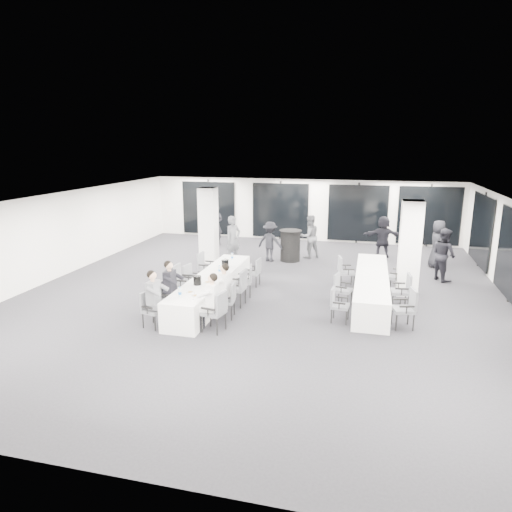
# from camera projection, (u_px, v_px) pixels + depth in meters

# --- Properties ---
(room) EXTENTS (14.04, 16.04, 2.84)m
(room) POSITION_uv_depth(u_px,v_px,m) (298.00, 242.00, 14.17)
(room) COLOR #232329
(room) RESTS_ON ground
(column_left) EXTENTS (0.60, 0.60, 2.80)m
(column_left) POSITION_uv_depth(u_px,v_px,m) (208.00, 225.00, 16.99)
(column_left) COLOR white
(column_left) RESTS_ON floor
(column_right) EXTENTS (0.60, 0.60, 2.80)m
(column_right) POSITION_uv_depth(u_px,v_px,m) (410.00, 248.00, 13.28)
(column_right) COLOR white
(column_right) RESTS_ON floor
(banquet_table_main) EXTENTS (0.90, 5.00, 0.75)m
(banquet_table_main) POSITION_uv_depth(u_px,v_px,m) (212.00, 288.00, 12.92)
(banquet_table_main) COLOR white
(banquet_table_main) RESTS_ON floor
(banquet_table_side) EXTENTS (0.90, 5.00, 0.75)m
(banquet_table_side) POSITION_uv_depth(u_px,v_px,m) (371.00, 287.00, 13.04)
(banquet_table_side) COLOR white
(banquet_table_side) RESTS_ON floor
(cocktail_table) EXTENTS (0.85, 0.85, 1.18)m
(cocktail_table) POSITION_uv_depth(u_px,v_px,m) (290.00, 245.00, 17.32)
(cocktail_table) COLOR black
(cocktail_table) RESTS_ON floor
(chair_main_left_near) EXTENTS (0.54, 0.56, 0.89)m
(chair_main_left_near) POSITION_uv_depth(u_px,v_px,m) (151.00, 307.00, 11.10)
(chair_main_left_near) COLOR #56585E
(chair_main_left_near) RESTS_ON floor
(chair_main_left_second) EXTENTS (0.46, 0.52, 0.88)m
(chair_main_left_second) POSITION_uv_depth(u_px,v_px,m) (167.00, 295.00, 11.98)
(chair_main_left_second) COLOR #56585E
(chair_main_left_second) RESTS_ON floor
(chair_main_left_mid) EXTENTS (0.54, 0.60, 1.04)m
(chair_main_left_mid) POSITION_uv_depth(u_px,v_px,m) (182.00, 281.00, 12.91)
(chair_main_left_mid) COLOR #56585E
(chair_main_left_mid) RESTS_ON floor
(chair_main_left_fourth) EXTENTS (0.53, 0.56, 0.88)m
(chair_main_left_fourth) POSITION_uv_depth(u_px,v_px,m) (191.00, 277.00, 13.54)
(chair_main_left_fourth) COLOR #56585E
(chair_main_left_fourth) RESTS_ON floor
(chair_main_left_far) EXTENTS (0.52, 0.57, 0.96)m
(chair_main_left_far) POSITION_uv_depth(u_px,v_px,m) (205.00, 265.00, 14.67)
(chair_main_left_far) COLOR #56585E
(chair_main_left_far) RESTS_ON floor
(chair_main_right_near) EXTENTS (0.58, 0.62, 0.99)m
(chair_main_right_near) POSITION_uv_depth(u_px,v_px,m) (217.00, 309.00, 10.77)
(chair_main_right_near) COLOR #56585E
(chair_main_right_near) RESTS_ON floor
(chair_main_right_second) EXTENTS (0.52, 0.57, 0.94)m
(chair_main_right_second) POSITION_uv_depth(u_px,v_px,m) (228.00, 298.00, 11.66)
(chair_main_right_second) COLOR #56585E
(chair_main_right_second) RESTS_ON floor
(chair_main_right_mid) EXTENTS (0.54, 0.60, 1.02)m
(chair_main_right_mid) POSITION_uv_depth(u_px,v_px,m) (239.00, 285.00, 12.52)
(chair_main_right_mid) COLOR #56585E
(chair_main_right_mid) RESTS_ON floor
(chair_main_right_fourth) EXTENTS (0.57, 0.59, 0.93)m
(chair_main_right_fourth) POSITION_uv_depth(u_px,v_px,m) (246.00, 279.00, 13.32)
(chair_main_right_fourth) COLOR #56585E
(chair_main_right_fourth) RESTS_ON floor
(chair_main_right_far) EXTENTS (0.47, 0.52, 0.88)m
(chair_main_right_far) POSITION_uv_depth(u_px,v_px,m) (255.00, 271.00, 14.28)
(chair_main_right_far) COLOR #56585E
(chair_main_right_far) RESTS_ON floor
(chair_side_left_near) EXTENTS (0.47, 0.52, 0.87)m
(chair_side_left_near) POSITION_uv_depth(u_px,v_px,m) (337.00, 303.00, 11.42)
(chair_side_left_near) COLOR #56585E
(chair_side_left_near) RESTS_ON floor
(chair_side_left_mid) EXTENTS (0.53, 0.56, 0.87)m
(chair_side_left_mid) POSITION_uv_depth(u_px,v_px,m) (341.00, 287.00, 12.64)
(chair_side_left_mid) COLOR #56585E
(chair_side_left_mid) RESTS_ON floor
(chair_side_left_far) EXTENTS (0.59, 0.62, 0.97)m
(chair_side_left_far) POSITION_uv_depth(u_px,v_px,m) (344.00, 270.00, 14.18)
(chair_side_left_far) COLOR #56585E
(chair_side_left_far) RESTS_ON floor
(chair_side_right_near) EXTENTS (0.59, 0.62, 0.98)m
(chair_side_right_near) POSITION_uv_depth(u_px,v_px,m) (407.00, 306.00, 11.00)
(chair_side_right_near) COLOR #56585E
(chair_side_right_near) RESTS_ON floor
(chair_side_right_mid) EXTENTS (0.54, 0.58, 0.96)m
(chair_side_right_mid) POSITION_uv_depth(u_px,v_px,m) (403.00, 289.00, 12.33)
(chair_side_right_mid) COLOR #56585E
(chair_side_right_mid) RESTS_ON floor
(chair_side_right_far) EXTENTS (0.60, 0.63, 1.01)m
(chair_side_right_far) POSITION_uv_depth(u_px,v_px,m) (401.00, 274.00, 13.58)
(chair_side_right_far) COLOR #56585E
(chair_side_right_far) RESTS_ON floor
(seated_guest_a) EXTENTS (0.50, 0.38, 1.44)m
(seated_guest_a) POSITION_uv_depth(u_px,v_px,m) (156.00, 296.00, 10.97)
(seated_guest_a) COLOR slate
(seated_guest_a) RESTS_ON floor
(seated_guest_b) EXTENTS (0.50, 0.38, 1.44)m
(seated_guest_b) POSITION_uv_depth(u_px,v_px,m) (172.00, 284.00, 11.86)
(seated_guest_b) COLOR black
(seated_guest_b) RESTS_ON floor
(seated_guest_c) EXTENTS (0.50, 0.38, 1.44)m
(seated_guest_c) POSITION_uv_depth(u_px,v_px,m) (210.00, 298.00, 10.77)
(seated_guest_c) COLOR white
(seated_guest_c) RESTS_ON floor
(seated_guest_d) EXTENTS (0.50, 0.38, 1.44)m
(seated_guest_d) POSITION_uv_depth(u_px,v_px,m) (222.00, 287.00, 11.63)
(seated_guest_d) COLOR white
(seated_guest_d) RESTS_ON floor
(standing_guest_a) EXTENTS (0.91, 0.94, 2.01)m
(standing_guest_a) POSITION_uv_depth(u_px,v_px,m) (233.00, 237.00, 16.93)
(standing_guest_a) COLOR slate
(standing_guest_a) RESTS_ON floor
(standing_guest_b) EXTENTS (1.07, 1.00, 1.91)m
(standing_guest_b) POSITION_uv_depth(u_px,v_px,m) (310.00, 234.00, 17.72)
(standing_guest_b) COLOR slate
(standing_guest_b) RESTS_ON floor
(standing_guest_c) EXTENTS (1.21, 0.78, 1.72)m
(standing_guest_c) POSITION_uv_depth(u_px,v_px,m) (270.00, 239.00, 17.20)
(standing_guest_c) COLOR black
(standing_guest_c) RESTS_ON floor
(standing_guest_d) EXTENTS (1.11, 1.11, 1.71)m
(standing_guest_d) POSITION_uv_depth(u_px,v_px,m) (417.00, 243.00, 16.51)
(standing_guest_d) COLOR black
(standing_guest_d) RESTS_ON floor
(standing_guest_e) EXTENTS (0.78, 1.05, 1.94)m
(standing_guest_e) POSITION_uv_depth(u_px,v_px,m) (438.00, 241.00, 16.34)
(standing_guest_e) COLOR black
(standing_guest_e) RESTS_ON floor
(standing_guest_f) EXTENTS (1.80, 0.97, 1.86)m
(standing_guest_f) POSITION_uv_depth(u_px,v_px,m) (383.00, 234.00, 17.83)
(standing_guest_f) COLOR black
(standing_guest_f) RESTS_ON floor
(standing_guest_g) EXTENTS (0.82, 0.71, 1.99)m
(standing_guest_g) POSITION_uv_depth(u_px,v_px,m) (216.00, 222.00, 20.04)
(standing_guest_g) COLOR black
(standing_guest_g) RESTS_ON floor
(standing_guest_h) EXTENTS (0.98, 1.10, 1.96)m
(standing_guest_h) POSITION_uv_depth(u_px,v_px,m) (444.00, 251.00, 14.78)
(standing_guest_h) COLOR black
(standing_guest_h) RESTS_ON floor
(ice_bucket_near) EXTENTS (0.21, 0.21, 0.24)m
(ice_bucket_near) POSITION_uv_depth(u_px,v_px,m) (197.00, 280.00, 11.99)
(ice_bucket_near) COLOR black
(ice_bucket_near) RESTS_ON banquet_table_main
(ice_bucket_far) EXTENTS (0.21, 0.21, 0.24)m
(ice_bucket_far) POSITION_uv_depth(u_px,v_px,m) (225.00, 263.00, 13.68)
(ice_bucket_far) COLOR black
(ice_bucket_far) RESTS_ON banquet_table_main
(water_bottle_a) EXTENTS (0.08, 0.08, 0.24)m
(water_bottle_a) POSITION_uv_depth(u_px,v_px,m) (180.00, 292.00, 11.04)
(water_bottle_a) COLOR silver
(water_bottle_a) RESTS_ON banquet_table_main
(water_bottle_b) EXTENTS (0.07, 0.07, 0.23)m
(water_bottle_b) POSITION_uv_depth(u_px,v_px,m) (220.00, 270.00, 13.04)
(water_bottle_b) COLOR silver
(water_bottle_b) RESTS_ON banquet_table_main
(water_bottle_c) EXTENTS (0.07, 0.07, 0.22)m
(water_bottle_c) POSITION_uv_depth(u_px,v_px,m) (232.00, 257.00, 14.54)
(water_bottle_c) COLOR silver
(water_bottle_c) RESTS_ON banquet_table_main
(plate_a) EXTENTS (0.21, 0.21, 0.03)m
(plate_a) POSITION_uv_depth(u_px,v_px,m) (190.00, 292.00, 11.39)
(plate_a) COLOR white
(plate_a) RESTS_ON banquet_table_main
(plate_b) EXTENTS (0.21, 0.21, 0.03)m
(plate_b) POSITION_uv_depth(u_px,v_px,m) (195.00, 296.00, 11.13)
(plate_b) COLOR white
(plate_b) RESTS_ON banquet_table_main
(plate_c) EXTENTS (0.21, 0.21, 0.03)m
(plate_c) POSITION_uv_depth(u_px,v_px,m) (208.00, 282.00, 12.21)
(plate_c) COLOR white
(plate_c) RESTS_ON banquet_table_main
(wine_glass) EXTENTS (0.07, 0.07, 0.19)m
(wine_glass) POSITION_uv_depth(u_px,v_px,m) (193.00, 294.00, 10.84)
(wine_glass) COLOR silver
(wine_glass) RESTS_ON banquet_table_main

